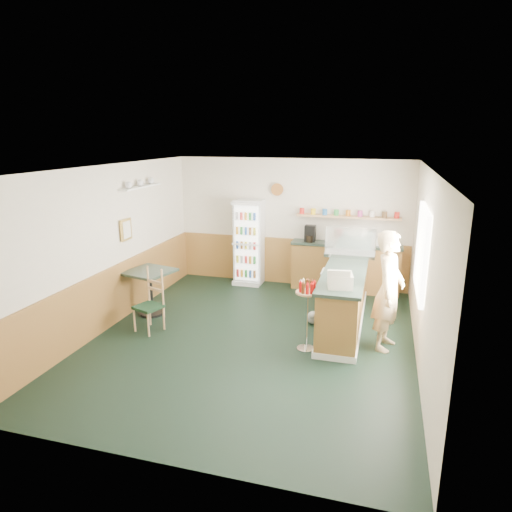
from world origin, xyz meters
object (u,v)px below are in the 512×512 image
(display_case, at_px, (351,242))
(shopkeeper, at_px, (389,291))
(cash_register, at_px, (340,280))
(drinks_fridge, at_px, (249,242))
(condiment_stand, at_px, (307,303))
(cafe_table, at_px, (150,284))
(cafe_chair, at_px, (150,298))

(display_case, distance_m, shopkeeper, 1.75)
(display_case, height_order, shopkeeper, shopkeeper)
(cash_register, bearing_deg, drinks_fridge, 119.35)
(display_case, relative_size, condiment_stand, 0.84)
(cash_register, distance_m, cafe_table, 3.48)
(drinks_fridge, relative_size, cafe_chair, 1.74)
(display_case, height_order, cash_register, display_case)
(drinks_fridge, height_order, cafe_table, drinks_fridge)
(display_case, distance_m, cash_register, 1.86)
(cash_register, relative_size, condiment_stand, 0.34)
(cafe_table, bearing_deg, cafe_chair, -60.81)
(cash_register, xyz_separation_m, cafe_table, (-3.40, 0.51, -0.53))
(drinks_fridge, relative_size, display_case, 2.03)
(display_case, relative_size, cafe_chair, 0.86)
(display_case, xyz_separation_m, cash_register, (-0.00, -1.86, -0.15))
(condiment_stand, xyz_separation_m, cafe_table, (-2.94, 0.62, -0.16))
(drinks_fridge, height_order, shopkeeper, drinks_fridge)
(drinks_fridge, distance_m, cafe_table, 2.55)
(cafe_table, bearing_deg, drinks_fridge, 62.19)
(shopkeeper, distance_m, cafe_chair, 3.82)
(drinks_fridge, relative_size, cash_register, 4.95)
(cash_register, height_order, condiment_stand, cash_register)
(cash_register, bearing_deg, condiment_stand, -176.26)
(cash_register, xyz_separation_m, condiment_stand, (-0.46, -0.11, -0.37))
(shopkeeper, xyz_separation_m, condiment_stand, (-1.16, -0.40, -0.17))
(display_case, bearing_deg, cash_register, -90.00)
(condiment_stand, bearing_deg, shopkeeper, 19.24)
(cafe_chair, bearing_deg, display_case, 51.25)
(cash_register, bearing_deg, shopkeeper, 13.41)
(display_case, bearing_deg, cafe_chair, -148.10)
(cafe_table, distance_m, cafe_chair, 0.65)
(drinks_fridge, height_order, cash_register, drinks_fridge)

